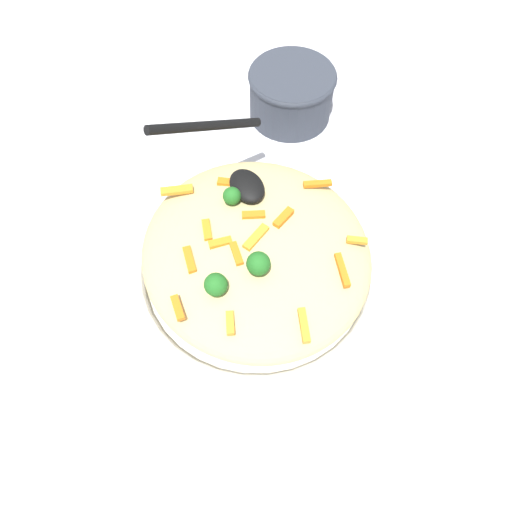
# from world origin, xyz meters

# --- Properties ---
(ground_plane) EXTENTS (2.40, 2.40, 0.00)m
(ground_plane) POSITION_xyz_m (0.00, 0.00, 0.00)
(ground_plane) COLOR silver
(serving_bowl) EXTENTS (0.33, 0.33, 0.05)m
(serving_bowl) POSITION_xyz_m (0.00, 0.00, 0.03)
(serving_bowl) COLOR white
(serving_bowl) RESTS_ON ground_plane
(pasta_mound) EXTENTS (0.29, 0.28, 0.06)m
(pasta_mound) POSITION_xyz_m (0.00, 0.00, 0.07)
(pasta_mound) COLOR #D1BA7A
(pasta_mound) RESTS_ON serving_bowl
(carrot_piece_0) EXTENTS (0.03, 0.01, 0.01)m
(carrot_piece_0) POSITION_xyz_m (-0.04, 0.12, 0.10)
(carrot_piece_0) COLOR orange
(carrot_piece_0) RESTS_ON pasta_mound
(carrot_piece_1) EXTENTS (0.03, 0.01, 0.01)m
(carrot_piece_1) POSITION_xyz_m (-0.01, 0.03, 0.10)
(carrot_piece_1) COLOR orange
(carrot_piece_1) RESTS_ON pasta_mound
(carrot_piece_2) EXTENTS (0.04, 0.02, 0.01)m
(carrot_piece_2) POSITION_xyz_m (-0.12, 0.01, 0.10)
(carrot_piece_2) COLOR orange
(carrot_piece_2) RESTS_ON pasta_mound
(carrot_piece_3) EXTENTS (0.04, 0.02, 0.01)m
(carrot_piece_3) POSITION_xyz_m (0.01, 0.08, 0.10)
(carrot_piece_3) COLOR orange
(carrot_piece_3) RESTS_ON pasta_mound
(carrot_piece_4) EXTENTS (0.03, 0.02, 0.01)m
(carrot_piece_4) POSITION_xyz_m (0.04, 0.05, 0.10)
(carrot_piece_4) COLOR orange
(carrot_piece_4) RESTS_ON pasta_mound
(carrot_piece_5) EXTENTS (0.02, 0.03, 0.01)m
(carrot_piece_5) POSITION_xyz_m (0.01, -0.04, 0.10)
(carrot_piece_5) COLOR orange
(carrot_piece_5) RESTS_ON pasta_mound
(carrot_piece_6) EXTENTS (0.02, 0.03, 0.01)m
(carrot_piece_6) POSITION_xyz_m (0.03, -0.01, 0.10)
(carrot_piece_6) COLOR orange
(carrot_piece_6) RESTS_ON pasta_mound
(carrot_piece_7) EXTENTS (0.01, 0.03, 0.01)m
(carrot_piece_7) POSITION_xyz_m (0.01, 0.04, 0.10)
(carrot_piece_7) COLOR orange
(carrot_piece_7) RESTS_ON pasta_mound
(carrot_piece_8) EXTENTS (0.02, 0.03, 0.01)m
(carrot_piece_8) POSITION_xyz_m (0.09, -0.01, 0.10)
(carrot_piece_8) COLOR orange
(carrot_piece_8) RESTS_ON pasta_mound
(carrot_piece_9) EXTENTS (0.02, 0.04, 0.01)m
(carrot_piece_9) POSITION_xyz_m (0.04, -0.11, 0.10)
(carrot_piece_9) COLOR orange
(carrot_piece_9) RESTS_ON pasta_mound
(carrot_piece_10) EXTENTS (0.02, 0.02, 0.01)m
(carrot_piece_10) POSITION_xyz_m (-0.06, -0.11, 0.10)
(carrot_piece_10) COLOR orange
(carrot_piece_10) RESTS_ON pasta_mound
(carrot_piece_11) EXTENTS (0.03, 0.04, 0.01)m
(carrot_piece_11) POSITION_xyz_m (0.00, 0.00, 0.10)
(carrot_piece_11) COLOR orange
(carrot_piece_11) RESTS_ON pasta_mound
(carrot_piece_12) EXTENTS (0.02, 0.04, 0.01)m
(carrot_piece_12) POSITION_xyz_m (0.11, 0.05, 0.10)
(carrot_piece_12) COLOR orange
(carrot_piece_12) RESTS_ON pasta_mound
(carrot_piece_13) EXTENTS (0.03, 0.02, 0.01)m
(carrot_piece_13) POSITION_xyz_m (-0.08, 0.07, 0.10)
(carrot_piece_13) COLOR orange
(carrot_piece_13) RESTS_ON pasta_mound
(carrot_piece_14) EXTENTS (0.04, 0.02, 0.01)m
(carrot_piece_14) POSITION_xyz_m (-0.08, -0.07, 0.10)
(carrot_piece_14) COLOR orange
(carrot_piece_14) RESTS_ON pasta_mound
(broccoli_floret_0) EXTENTS (0.02, 0.02, 0.02)m
(broccoli_floret_0) POSITION_xyz_m (0.06, -0.00, 0.11)
(broccoli_floret_0) COLOR #205B1C
(broccoli_floret_0) RESTS_ON pasta_mound
(broccoli_floret_1) EXTENTS (0.03, 0.03, 0.03)m
(broccoli_floret_1) POSITION_xyz_m (-0.04, 0.07, 0.11)
(broccoli_floret_1) COLOR #205B1C
(broccoli_floret_1) RESTS_ON pasta_mound
(broccoli_floret_2) EXTENTS (0.03, 0.03, 0.03)m
(broccoli_floret_2) POSITION_xyz_m (-0.04, 0.02, 0.11)
(broccoli_floret_2) COLOR #205B1C
(broccoli_floret_2) RESTS_ON pasta_mound
(serving_spoon) EXTENTS (0.13, 0.16, 0.09)m
(serving_spoon) POSITION_xyz_m (0.10, -0.02, 0.12)
(serving_spoon) COLOR black
(serving_spoon) RESTS_ON pasta_mound
(companion_bowl) EXTENTS (0.14, 0.14, 0.08)m
(companion_bowl) POSITION_xyz_m (0.25, -0.20, 0.05)
(companion_bowl) COLOR #333842
(companion_bowl) RESTS_ON ground_plane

